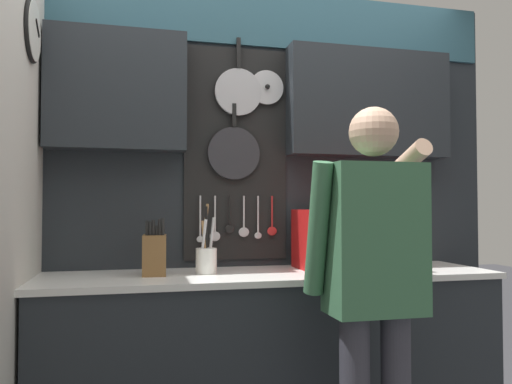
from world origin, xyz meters
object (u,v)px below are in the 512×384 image
microwave (347,239)px  person (373,271)px  knife_block (155,254)px  utensil_crock (206,257)px

microwave → person: size_ratio=0.30×
microwave → knife_block: size_ratio=1.81×
microwave → person: 0.62m
knife_block → utensil_crock: size_ratio=0.80×
microwave → knife_block: microwave is taller
microwave → person: (-0.15, -0.59, -0.09)m
microwave → utensil_crock: utensil_crock is taller
person → knife_block: bearing=145.0°
microwave → knife_block: 1.00m
microwave → utensil_crock: (-0.75, 0.00, -0.08)m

